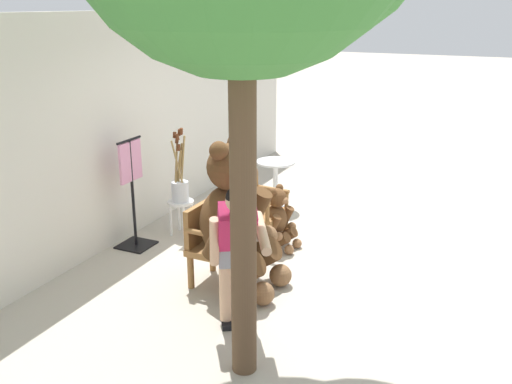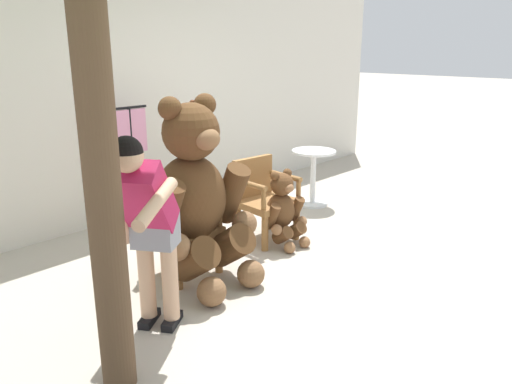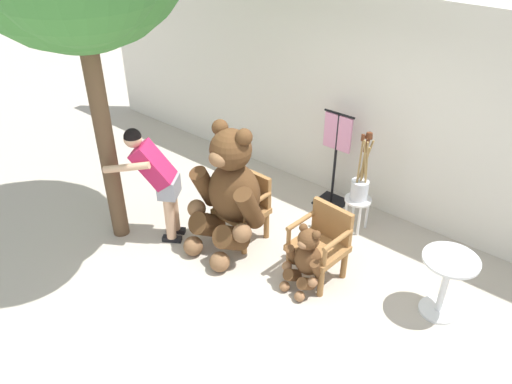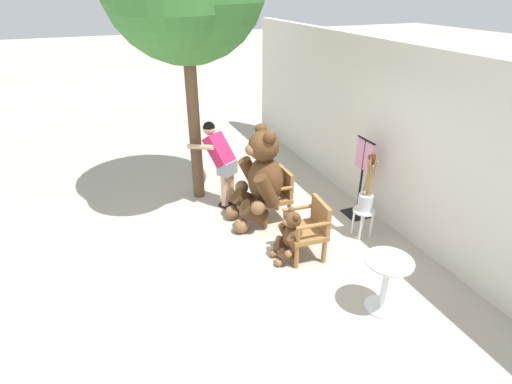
# 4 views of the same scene
# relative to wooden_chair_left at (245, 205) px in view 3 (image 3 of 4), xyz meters

# --- Properties ---
(ground_plane) EXTENTS (60.00, 60.00, 0.00)m
(ground_plane) POSITION_rel_wooden_chair_left_xyz_m (0.56, -0.69, -0.46)
(ground_plane) COLOR #B2A899
(back_wall) EXTENTS (10.00, 0.16, 2.80)m
(back_wall) POSITION_rel_wooden_chair_left_xyz_m (0.56, 1.71, 0.94)
(back_wall) COLOR silver
(back_wall) RESTS_ON ground
(wooden_chair_left) EXTENTS (0.57, 0.53, 0.86)m
(wooden_chair_left) POSITION_rel_wooden_chair_left_xyz_m (0.00, 0.00, 0.00)
(wooden_chair_left) COLOR olive
(wooden_chair_left) RESTS_ON ground
(wooden_chair_right) EXTENTS (0.60, 0.56, 0.86)m
(wooden_chair_right) POSITION_rel_wooden_chair_left_xyz_m (1.13, -0.00, 0.00)
(wooden_chair_right) COLOR olive
(wooden_chair_right) RESTS_ON ground
(teddy_bear_large) EXTENTS (0.97, 0.92, 1.62)m
(teddy_bear_large) POSITION_rel_wooden_chair_left_xyz_m (-0.00, -0.27, 0.33)
(teddy_bear_large) COLOR #4C3019
(teddy_bear_large) RESTS_ON ground
(teddy_bear_small) EXTENTS (0.48, 0.47, 0.80)m
(teddy_bear_small) POSITION_rel_wooden_chair_left_xyz_m (1.12, -0.28, -0.07)
(teddy_bear_small) COLOR brown
(teddy_bear_small) RESTS_ON ground
(person_visitor) EXTENTS (0.68, 0.75, 1.49)m
(person_visitor) POSITION_rel_wooden_chair_left_xyz_m (-0.79, -0.68, 0.43)
(person_visitor) COLOR black
(person_visitor) RESTS_ON ground
(white_stool) EXTENTS (0.34, 0.34, 0.46)m
(white_stool) POSITION_rel_wooden_chair_left_xyz_m (1.00, 1.03, -0.11)
(white_stool) COLOR white
(white_stool) RESTS_ON ground
(brush_bucket) EXTENTS (0.22, 0.22, 0.95)m
(brush_bucket) POSITION_rel_wooden_chair_left_xyz_m (1.00, 1.03, 0.22)
(brush_bucket) COLOR silver
(brush_bucket) RESTS_ON white_stool
(round_side_table) EXTENTS (0.56, 0.56, 0.72)m
(round_side_table) POSITION_rel_wooden_chair_left_xyz_m (2.43, 0.31, -0.01)
(round_side_table) COLOR silver
(round_side_table) RESTS_ON ground
(clothing_display_stand) EXTENTS (0.44, 0.40, 1.36)m
(clothing_display_stand) POSITION_rel_wooden_chair_left_xyz_m (0.43, 1.35, 0.26)
(clothing_display_stand) COLOR black
(clothing_display_stand) RESTS_ON ground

